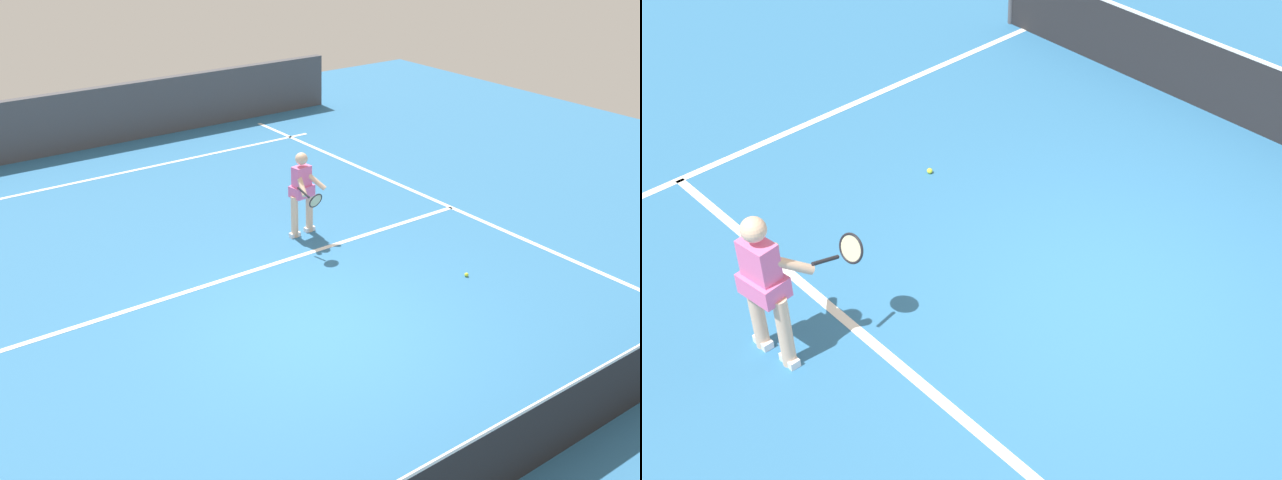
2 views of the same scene
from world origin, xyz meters
The scene contains 8 objects.
ground_plane centered at (0.00, 0.00, 0.00)m, with size 26.65×26.65×0.00m, color teal.
court_back_wall centered at (0.00, -9.95, 0.71)m, with size 14.38×0.24×1.42m, color #47474C.
baseline_marking centered at (0.00, -7.75, 0.00)m, with size 10.38×0.10×0.01m, color white.
service_line_marking centered at (0.00, -2.05, 0.00)m, with size 9.38×0.10×0.01m, color white.
sideline_left_marking centered at (-4.69, 0.00, 0.00)m, with size 0.10×18.50×0.01m, color white.
court_net centered at (0.00, 3.71, 0.48)m, with size 10.06×0.08×1.03m.
tennis_player centered at (-1.60, -2.74, 0.85)m, with size 0.72×1.00×1.55m.
tennis_ball_far centered at (-2.82, 0.16, 0.03)m, with size 0.07×0.07×0.07m, color #D1E533.
Camera 1 is at (5.36, 7.37, 5.68)m, focal length 41.70 mm.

